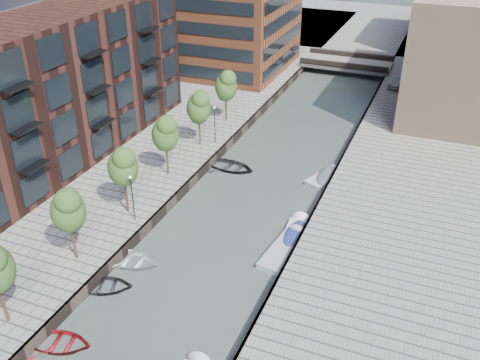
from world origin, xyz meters
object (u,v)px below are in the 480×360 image
Objects in this scene: tree_4 at (165,132)px; car at (399,82)px; sloop_1 at (104,288)px; bridge at (347,63)px; tree_2 at (68,208)px; tree_5 at (199,106)px; tree_6 at (226,85)px; motorboat_2 at (286,248)px; sloop_3 at (130,263)px; sloop_4 at (231,169)px; tree_3 at (123,165)px; motorboat_4 at (329,176)px; motorboat_3 at (296,233)px; sloop_2 at (59,345)px.

car is (17.02, 33.08, -3.61)m from tree_4.
sloop_1 is 50.28m from car.
bridge is at bearing 78.00° from tree_4.
car is at bearing 70.12° from tree_2.
tree_2 reaches higher than car.
tree_6 is (0.00, 7.00, 0.00)m from tree_5.
car is at bearing -39.08° from bridge.
motorboat_2 is at bearing -68.98° from sloop_1.
sloop_4 is at bearing -9.12° from sloop_3.
sloop_4 is at bearing 69.38° from tree_3.
bridge is 2.34× the size of motorboat_4.
tree_3 reaches higher than sloop_3.
motorboat_3 is at bearing 86.84° from motorboat_2.
car is (17.02, 19.08, -3.61)m from tree_6.
tree_5 is 1.03× the size of motorboat_2.
motorboat_3 is at bearing -43.62° from sloop_2.
tree_5 is 1.46× the size of car.
tree_4 is 1.03× the size of motorboat_2.
tree_6 is 1.24× the size of sloop_3.
motorboat_4 is at bearing -0.73° from tree_5.
tree_4 is 7.00m from tree_5.
tree_6 is 1.20× the size of sloop_4.
tree_5 is 1.20× the size of sloop_4.
tree_2 is 16.76m from motorboat_2.
sloop_2 is 0.77× the size of motorboat_4.
tree_2 is 1.24× the size of sloop_3.
sloop_1 is (3.10, -29.21, -5.31)m from tree_6.
sloop_4 is 14.21m from motorboat_2.
bridge is 2.18× the size of tree_6.
motorboat_2 is at bearing -64.88° from sloop_3.
tree_3 is 7.00m from tree_4.
bridge is 27.63m from tree_6.
tree_3 is at bearing -90.00° from tree_6.
tree_4 reaches higher than motorboat_4.
car is at bearing 62.77° from tree_4.
sloop_2 is (0.52, -5.59, 0.00)m from sloop_1.
motorboat_2 is 1.04× the size of motorboat_4.
sloop_3 is (3.27, -19.03, -5.31)m from tree_5.
motorboat_4 is (14.09, 20.82, -5.09)m from tree_2.
sloop_4 is 0.98× the size of motorboat_3.
sloop_4 is (4.45, 11.83, -5.31)m from tree_3.
tree_2 reaches higher than sloop_2.
tree_4 is at bearing 165.05° from motorboat_3.
sloop_3 is at bearing -149.77° from motorboat_2.
motorboat_2 is (10.47, 6.10, 0.11)m from sloop_3.
motorboat_4 is at bearing 88.75° from motorboat_3.
sloop_1 is at bearing -133.08° from motorboat_3.
tree_4 is 13.55m from sloop_3.
tree_3 reaches higher than sloop_1.
car reaches higher than bridge.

